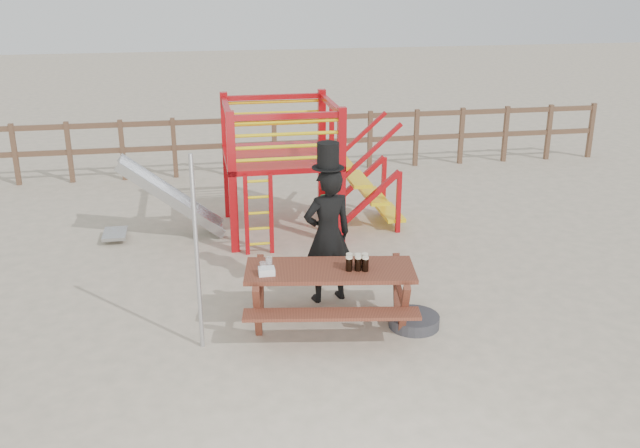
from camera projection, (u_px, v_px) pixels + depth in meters
The scene contains 10 objects.
ground at pixel (305, 338), 8.11m from camera, with size 60.00×60.00×0.00m, color #C3B097.
back_fence at pixel (250, 138), 14.34m from camera, with size 15.09×0.09×1.20m.
playground_fort at pixel (276, 166), 11.08m from camera, with size 4.71×1.84×2.10m.
picnic_table at pixel (330, 290), 8.21m from camera, with size 2.11×1.61×0.75m.
man_with_hat at pixel (328, 232), 8.77m from camera, with size 0.70×0.54×2.04m.
metal_pole at pixel (197, 255), 7.57m from camera, with size 0.05×0.05×2.21m, color #B2B2B7.
parasol_base at pixel (414, 321), 8.36m from camera, with size 0.60×0.60×0.25m.
paper_bag at pixel (267, 271), 7.95m from camera, with size 0.18×0.14×0.08m, color white.
stout_pints at pixel (357, 262), 8.07m from camera, with size 0.27×0.20×0.17m.
empty_glasses at pixel (267, 266), 8.02m from camera, with size 0.16×0.20×0.15m.
Camera 1 is at (-1.12, -7.10, 3.99)m, focal length 40.00 mm.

